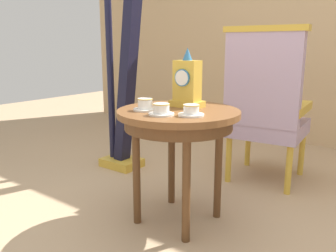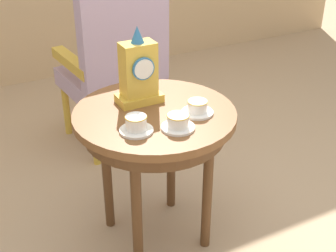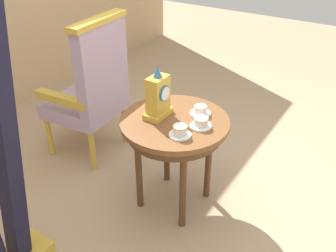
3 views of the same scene
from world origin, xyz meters
The scene contains 9 objects.
ground_plane centered at (0.00, 0.00, 0.00)m, with size 10.00×10.00×0.00m, color tan.
wall_back centered at (0.00, 2.25, 1.40)m, with size 6.00×0.10×2.80m, color tan.
side_table centered at (-0.09, 0.06, 0.58)m, with size 0.68×0.68×0.66m.
teacup_left centered at (-0.23, -0.06, 0.69)m, with size 0.13×0.13×0.07m.
teacup_right centered at (-0.08, -0.12, 0.69)m, with size 0.13×0.13×0.06m.
teacup_center centered at (0.05, -0.04, 0.69)m, with size 0.13×0.13×0.06m.
mantel_clock centered at (-0.11, 0.17, 0.80)m, with size 0.19×0.11×0.34m.
armchair centered at (0.08, 0.91, 0.59)m, with size 0.59×0.58×1.14m.
harp centered at (-0.99, 0.54, 0.72)m, with size 0.40×0.24×1.78m.
Camera 1 is at (0.99, -1.51, 1.01)m, focal length 37.33 mm.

